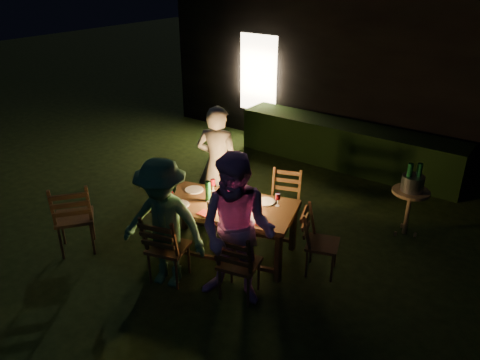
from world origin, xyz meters
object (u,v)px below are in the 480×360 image
Objects in this scene: chair_far_right at (283,214)px; chair_near_left at (168,259)px; side_table at (410,196)px; lantern at (231,192)px; dining_table at (226,209)px; bottle_table at (208,191)px; person_opp_right at (237,232)px; bottle_bucket_a at (408,180)px; person_opp_left at (163,224)px; ice_bucket at (413,183)px; chair_far_left at (217,203)px; person_house_side at (218,165)px; chair_spare at (76,229)px; bottle_bucket_b at (418,180)px; chair_end at (320,253)px; chair_near_right at (239,275)px.

chair_near_left is at bearing 53.95° from chair_far_right.
lantern is at bearing -133.48° from side_table.
bottle_table reaches higher than dining_table.
person_opp_right is 5.58× the size of bottle_bucket_a.
person_opp_left is 3.40m from ice_bucket.
bottle_table is (-0.24, -0.07, 0.21)m from dining_table.
lantern reaches higher than chair_far_left.
chair_far_right is at bearing 56.55° from chair_near_left.
bottle_table is (0.42, -0.73, -0.01)m from person_house_side.
chair_spare reaches higher than bottle_bucket_a.
ice_bucket is at bearing -141.34° from bottle_bucket_b.
chair_spare reaches higher than chair_far_right.
person_opp_left reaches higher than chair_near_left.
chair_spare is 1.83m from bottle_table.
chair_near_left is 1.09× the size of chair_end.
bottle_bucket_b is at bearing 38.66° from ice_bucket.
dining_table is at bearing 118.76° from person_house_side.
chair_far_left is 0.52× the size of person_opp_right.
chair_far_right reaches higher than chair_far_left.
chair_near_left is 3.05× the size of bottle_bucket_a.
chair_far_right is 1.76m from bottle_bucket_a.
chair_near_right reaches higher than chair_end.
chair_spare is (-1.64, -1.12, -0.33)m from dining_table.
person_opp_right reaches higher than chair_end.
bottle_bucket_a is at bearing -166.97° from chair_far_left.
bottle_bucket_a is (1.66, 1.77, -0.04)m from lantern.
ice_bucket is at bearing -10.80° from chair_spare.
lantern is 1.09× the size of bottle_bucket_a.
dining_table is 0.24m from lantern.
person_opp_left is at bearing 54.77° from chair_far_right.
chair_far_right is 0.53× the size of person_house_side.
chair_far_left is at bearing 120.30° from dining_table.
chair_near_right is (0.86, 0.25, -0.01)m from chair_near_left.
chair_far_left is at bearing -116.93° from chair_end.
chair_far_left is 2.82m from bottle_bucket_b.
person_opp_left is (-0.85, -0.30, 0.51)m from chair_near_right.
person_house_side is 2.69m from ice_bucket.
chair_end is 1.77m from bottle_bucket_b.
person_house_side is (0.98, 1.78, 0.55)m from chair_spare.
chair_near_left is at bearing -125.71° from ice_bucket.
person_opp_left is 5.73× the size of bottle_table.
person_opp_left is at bearing 180.00° from person_opp_right.
lantern is at bearing 25.61° from bottle_table.
chair_far_left is at bearing 120.68° from bottle_table.
chair_spare is at bearing 172.00° from person_opp_left.
bottle_table reaches higher than bottle_bucket_a.
dining_table is 2.50m from bottle_bucket_a.
chair_spare reaches higher than chair_far_left.
person_house_side reaches higher than chair_end.
chair_near_right reaches higher than ice_bucket.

